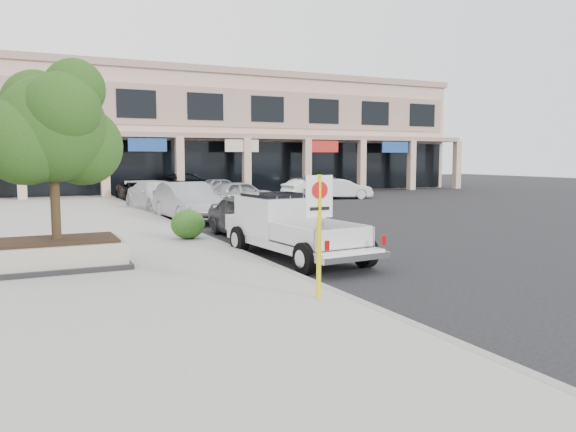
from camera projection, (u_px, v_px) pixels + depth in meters
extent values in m
plane|color=black|center=(344.00, 271.00, 13.73)|extent=(120.00, 120.00, 0.00)
cube|color=gray|center=(82.00, 248.00, 16.75)|extent=(8.00, 52.00, 0.15)
cube|color=gray|center=(209.00, 239.00, 18.45)|extent=(0.20, 52.00, 0.15)
cube|color=#CAA28E|center=(216.00, 136.00, 47.21)|extent=(40.00, 10.00, 9.00)
cube|color=gray|center=(216.00, 79.00, 46.71)|extent=(40.40, 10.40, 0.50)
cube|color=gray|center=(242.00, 136.00, 41.75)|extent=(40.00, 2.20, 0.35)
cube|color=#CAA28E|center=(457.00, 165.00, 49.78)|extent=(0.55, 0.55, 4.20)
cube|color=black|center=(238.00, 167.00, 42.93)|extent=(39.20, 0.08, 3.90)
cube|color=black|center=(58.00, 265.00, 13.42)|extent=(3.20, 2.20, 0.12)
cube|color=#A09586|center=(57.00, 252.00, 13.38)|extent=(3.00, 2.00, 0.50)
cube|color=black|center=(57.00, 240.00, 13.35)|extent=(2.70, 1.70, 0.06)
cylinder|color=#312113|center=(55.00, 193.00, 13.24)|extent=(0.22, 0.22, 2.20)
sphere|color=#1D3E11|center=(52.00, 129.00, 13.08)|extent=(2.50, 2.50, 2.50)
sphere|color=#1D3E11|center=(83.00, 146.00, 13.69)|extent=(1.90, 1.90, 1.90)
sphere|color=#1D3E11|center=(36.00, 104.00, 13.34)|extent=(1.60, 1.60, 1.60)
cylinder|color=yellow|center=(319.00, 237.00, 10.36)|extent=(0.09, 0.09, 2.30)
cube|color=white|center=(319.00, 197.00, 10.28)|extent=(0.55, 0.03, 0.78)
cylinder|color=red|center=(320.00, 190.00, 10.24)|extent=(0.32, 0.01, 0.32)
ellipsoid|color=#143F12|center=(188.00, 224.00, 18.03)|extent=(1.10, 0.99, 0.93)
imported|color=#2F3135|center=(247.00, 216.00, 19.48)|extent=(1.80, 4.29, 1.45)
imported|color=gray|center=(188.00, 202.00, 24.38)|extent=(2.05, 5.18, 1.68)
imported|color=silver|center=(158.00, 196.00, 28.92)|extent=(2.86, 5.56, 1.54)
imported|color=black|center=(140.00, 190.00, 35.08)|extent=(2.37, 5.02, 1.39)
imported|color=gray|center=(241.00, 193.00, 32.22)|extent=(4.39, 2.21, 1.43)
imported|color=white|center=(310.00, 188.00, 38.52)|extent=(4.29, 2.24, 1.35)
imported|color=#333538|center=(327.00, 186.00, 39.24)|extent=(5.31, 2.87, 1.46)
imported|color=black|center=(191.00, 185.00, 39.87)|extent=(6.42, 4.27, 1.64)
imported|color=#929599|center=(222.00, 187.00, 39.38)|extent=(4.18, 2.37, 1.34)
imported|color=silver|center=(342.00, 189.00, 37.39)|extent=(4.21, 2.19, 1.32)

